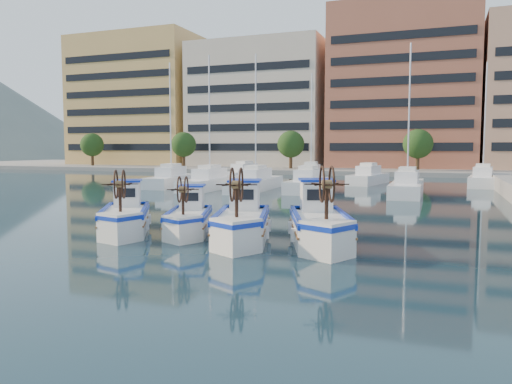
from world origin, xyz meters
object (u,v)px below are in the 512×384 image
at_px(fishing_boat_b, 189,217).
at_px(fishing_boat_c, 242,220).
at_px(fishing_boat_d, 319,222).
at_px(fishing_boat_a, 126,215).

relative_size(fishing_boat_b, fishing_boat_c, 0.86).
xyz_separation_m(fishing_boat_b, fishing_boat_d, (5.67, -0.36, 0.14)).
bearing_deg(fishing_boat_a, fishing_boat_d, -26.98).
bearing_deg(fishing_boat_c, fishing_boat_b, 148.54).
bearing_deg(fishing_boat_c, fishing_boat_a, 163.78).
bearing_deg(fishing_boat_d, fishing_boat_a, 162.77).
bearing_deg(fishing_boat_b, fishing_boat_d, -24.12).
distance_m(fishing_boat_b, fishing_boat_d, 5.68).
bearing_deg(fishing_boat_c, fishing_boat_d, -9.45).
distance_m(fishing_boat_a, fishing_boat_b, 2.76).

